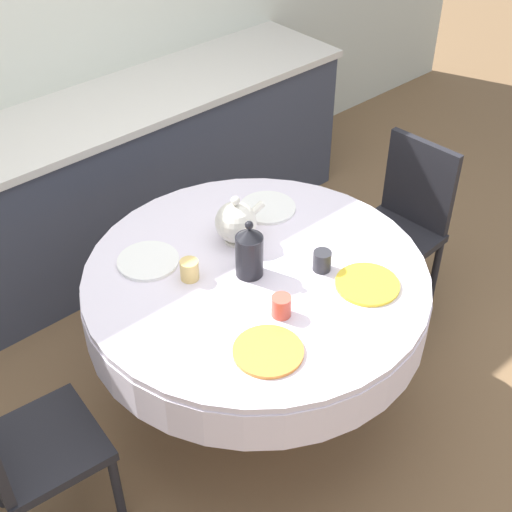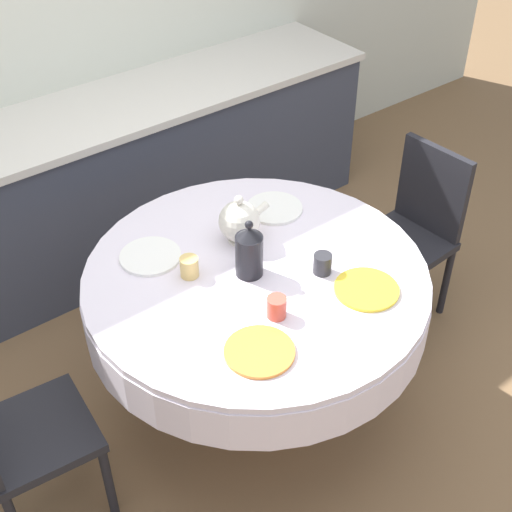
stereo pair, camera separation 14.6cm
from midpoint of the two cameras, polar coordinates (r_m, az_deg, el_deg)
The scene contains 16 objects.
ground_plane at distance 3.33m, azimuth -1.28°, elevation -11.64°, with size 12.00×12.00×0.00m, color brown.
wall_back at distance 3.83m, azimuth -19.36°, elevation 17.39°, with size 7.00×0.05×2.60m.
kitchen_counter at distance 3.92m, azimuth -14.65°, elevation 4.77°, with size 3.24×0.64×0.90m.
dining_table at distance 2.86m, azimuth -1.47°, elevation -3.22°, with size 1.37×1.37×0.78m.
chair_left at distance 3.58m, azimuth 10.48°, elevation 2.77°, with size 0.42×0.42×0.90m.
chair_right at distance 2.72m, azimuth -19.97°, elevation -14.04°, with size 0.44×0.44×0.90m.
plate_near_left at distance 2.46m, azimuth -0.75°, elevation -7.66°, with size 0.25×0.25×0.01m, color orange.
cup_near_left at distance 2.57m, azimuth 0.40°, elevation -4.07°, with size 0.07×0.07×0.08m, color #CC4C3D.
plate_near_right at distance 2.73m, azimuth 7.38°, elevation -2.29°, with size 0.25×0.25×0.01m, color yellow.
cup_near_right at distance 2.77m, azimuth 3.80°, elevation -0.41°, with size 0.07×0.07×0.08m, color #28282D.
plate_far_left at distance 2.86m, azimuth -10.08°, elevation -0.42°, with size 0.25×0.25×0.01m, color white.
cup_far_left at distance 2.74m, azimuth -6.87°, elevation -1.14°, with size 0.07×0.07×0.08m, color #DBB766.
plate_far_right at distance 3.11m, azimuth -0.42°, elevation 3.87°, with size 0.25×0.25×0.01m, color white.
cup_far_right at distance 2.95m, azimuth -2.56°, elevation 2.44°, with size 0.07×0.07×0.08m, color #DBB766.
coffee_carafe at distance 2.70m, azimuth -2.09°, elevation 0.30°, with size 0.11×0.11×0.25m.
teapot at distance 2.88m, azimuth -3.06°, elevation 2.70°, with size 0.23×0.17×0.22m.
Camera 1 is at (-1.41, -1.59, 2.57)m, focal length 50.00 mm.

